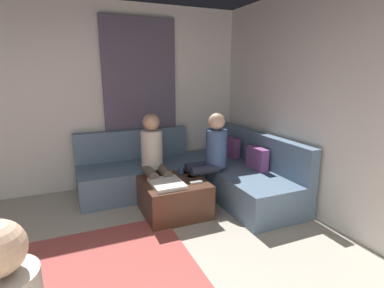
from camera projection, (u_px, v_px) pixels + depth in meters
The scene contains 9 objects.
wall_left at pixel (47, 99), 4.14m from camera, with size 0.12×6.00×2.70m, color silver.
curtain_panel at pixel (141, 104), 4.57m from camera, with size 0.06×1.10×2.50m, color #595166.
sectional_couch at pixel (195, 174), 4.34m from camera, with size 2.10×2.55×0.87m.
ottoman at pixel (174, 197), 3.72m from camera, with size 0.76×0.76×0.42m, color #4C2D1E.
folded_blanket at pixel (167, 183), 3.53m from camera, with size 0.44×0.36×0.04m, color white.
coffee_mug at pixel (181, 170), 3.92m from camera, with size 0.08×0.08×0.10m, color #334C72.
game_remote at pixel (196, 182), 3.59m from camera, with size 0.05×0.15×0.02m, color white.
person_on_couch_back at pixel (210, 154), 3.97m from camera, with size 0.30×0.60×1.20m.
person_on_couch_side at pixel (154, 156), 3.87m from camera, with size 0.60×0.30×1.20m.
Camera 1 is at (1.69, 0.21, 1.71)m, focal length 28.02 mm.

